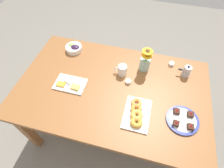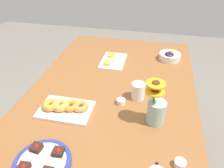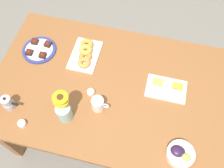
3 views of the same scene
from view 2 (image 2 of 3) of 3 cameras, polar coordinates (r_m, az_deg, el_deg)
The scene contains 10 objects.
ground_plane at distance 1.86m, azimuth -0.00°, elevation -20.29°, with size 6.00×6.00×0.00m, color slate.
dining_table at distance 1.39m, azimuth -0.00°, elevation -4.30°, with size 1.60×1.00×0.74m.
coffee_mug at distance 1.25m, azimuth 6.85°, elevation -1.73°, with size 0.11×0.08×0.10m.
grape_bowl at distance 1.71m, azimuth 14.86°, elevation 7.09°, with size 0.16×0.16×0.07m.
cheese_platter at distance 1.63m, azimuth 0.24°, elevation 6.11°, with size 0.26×0.17×0.03m.
croissant_platter at distance 1.20m, azimuth -12.21°, elevation -5.90°, with size 0.19×0.28×0.05m.
jam_cup_honey at distance 1.22m, azimuth 2.38°, elevation -4.55°, with size 0.05×0.05×0.03m.
jam_cup_berry at distance 0.98m, azimuth 17.35°, elevation -19.19°, with size 0.05×0.05×0.03m.
dessert_plate at distance 0.99m, azimuth -17.74°, elevation -18.86°, with size 0.24×0.24×0.05m.
flower_vase at distance 1.09m, azimuth 11.44°, elevation -6.47°, with size 0.09×0.11×0.24m.
Camera 2 is at (-1.06, -0.23, 1.51)m, focal length 35.00 mm.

